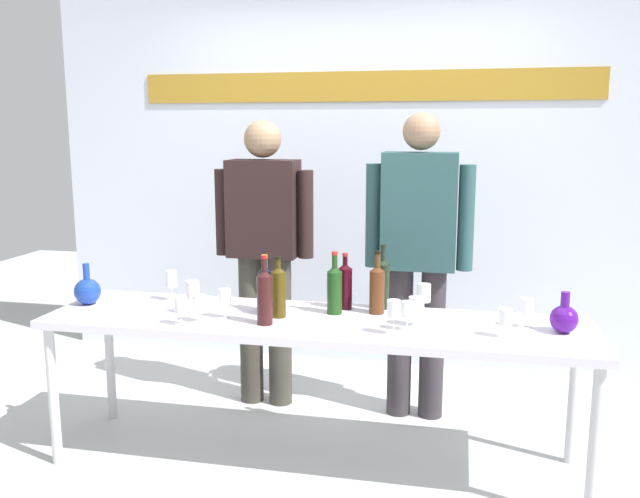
# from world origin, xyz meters

# --- Properties ---
(ground_plane) EXTENTS (10.00, 10.00, 0.00)m
(ground_plane) POSITION_xyz_m (0.00, 0.00, 0.00)
(ground_plane) COLOR #B9BCB7
(back_wall) EXTENTS (4.44, 0.11, 3.00)m
(back_wall) POSITION_xyz_m (0.00, 1.57, 1.50)
(back_wall) COLOR silver
(back_wall) RESTS_ON ground
(display_table) EXTENTS (2.63, 0.64, 0.75)m
(display_table) POSITION_xyz_m (0.00, 0.00, 0.69)
(display_table) COLOR silver
(display_table) RESTS_ON ground
(decanter_blue_left) EXTENTS (0.14, 0.14, 0.22)m
(decanter_blue_left) POSITION_xyz_m (-1.21, 0.02, 0.82)
(decanter_blue_left) COLOR navy
(decanter_blue_left) RESTS_ON display_table
(decanter_blue_right) EXTENTS (0.13, 0.13, 0.19)m
(decanter_blue_right) POSITION_xyz_m (1.15, 0.02, 0.82)
(decanter_blue_right) COLOR #4E1387
(decanter_blue_right) RESTS_ON display_table
(presenter_left) EXTENTS (0.59, 0.22, 1.70)m
(presenter_left) POSITION_xyz_m (-0.45, 0.69, 0.98)
(presenter_left) COLOR #3B372F
(presenter_left) RESTS_ON ground
(presenter_right) EXTENTS (0.60, 0.22, 1.74)m
(presenter_right) POSITION_xyz_m (0.45, 0.69, 1.00)
(presenter_right) COLOR #332E33
(presenter_right) RESTS_ON ground
(wine_bottle_0) EXTENTS (0.07, 0.07, 0.30)m
(wine_bottle_0) POSITION_xyz_m (-0.17, 0.00, 0.88)
(wine_bottle_0) COLOR #43330B
(wine_bottle_0) RESTS_ON display_table
(wine_bottle_1) EXTENTS (0.07, 0.07, 0.33)m
(wine_bottle_1) POSITION_xyz_m (0.30, 0.26, 0.88)
(wine_bottle_1) COLOR black
(wine_bottle_1) RESTS_ON display_table
(wine_bottle_2) EXTENTS (0.08, 0.08, 0.32)m
(wine_bottle_2) POSITION_xyz_m (0.29, 0.16, 0.88)
(wine_bottle_2) COLOR #542B13
(wine_bottle_2) RESTS_ON display_table
(wine_bottle_3) EXTENTS (0.07, 0.07, 0.33)m
(wine_bottle_3) POSITION_xyz_m (-0.20, -0.13, 0.89)
(wine_bottle_3) COLOR #361415
(wine_bottle_3) RESTS_ON display_table
(wine_bottle_4) EXTENTS (0.08, 0.08, 0.31)m
(wine_bottle_4) POSITION_xyz_m (0.08, 0.12, 0.88)
(wine_bottle_4) COLOR #193F15
(wine_bottle_4) RESTS_ON display_table
(wine_bottle_5) EXTENTS (0.07, 0.07, 0.29)m
(wine_bottle_5) POSITION_xyz_m (-0.27, 0.08, 0.87)
(wine_bottle_5) COLOR black
(wine_bottle_5) RESTS_ON display_table
(wine_bottle_6) EXTENTS (0.07, 0.07, 0.29)m
(wine_bottle_6) POSITION_xyz_m (0.11, 0.22, 0.87)
(wine_bottle_6) COLOR #340510
(wine_bottle_6) RESTS_ON display_table
(wine_glass_left_0) EXTENTS (0.07, 0.07, 0.17)m
(wine_glass_left_0) POSITION_xyz_m (-0.60, -0.04, 0.87)
(wine_glass_left_0) COLOR white
(wine_glass_left_0) RESTS_ON display_table
(wine_glass_left_1) EXTENTS (0.06, 0.06, 0.16)m
(wine_glass_left_1) POSITION_xyz_m (-0.82, 0.18, 0.86)
(wine_glass_left_1) COLOR white
(wine_glass_left_1) RESTS_ON display_table
(wine_glass_left_2) EXTENTS (0.06, 0.06, 0.14)m
(wine_glass_left_2) POSITION_xyz_m (-0.42, -0.07, 0.85)
(wine_glass_left_2) COLOR white
(wine_glass_left_2) RESTS_ON display_table
(wine_glass_left_3) EXTENTS (0.06, 0.06, 0.13)m
(wine_glass_left_3) POSITION_xyz_m (-0.58, -0.22, 0.84)
(wine_glass_left_3) COLOR white
(wine_glass_left_3) RESTS_ON display_table
(wine_glass_left_4) EXTENTS (0.06, 0.06, 0.13)m
(wine_glass_left_4) POSITION_xyz_m (-0.52, -0.16, 0.84)
(wine_glass_left_4) COLOR white
(wine_glass_left_4) RESTS_ON display_table
(wine_glass_right_0) EXTENTS (0.06, 0.06, 0.13)m
(wine_glass_right_0) POSITION_xyz_m (0.89, -0.11, 0.84)
(wine_glass_right_0) COLOR white
(wine_glass_right_0) RESTS_ON display_table
(wine_glass_right_1) EXTENTS (0.07, 0.07, 0.14)m
(wine_glass_right_1) POSITION_xyz_m (0.49, -0.01, 0.84)
(wine_glass_right_1) COLOR white
(wine_glass_right_1) RESTS_ON display_table
(wine_glass_right_2) EXTENTS (0.06, 0.06, 0.14)m
(wine_glass_right_2) POSITION_xyz_m (0.99, 0.07, 0.85)
(wine_glass_right_2) COLOR white
(wine_glass_right_2) RESTS_ON display_table
(wine_glass_right_3) EXTENTS (0.06, 0.06, 0.14)m
(wine_glass_right_3) POSITION_xyz_m (0.46, -0.09, 0.85)
(wine_glass_right_3) COLOR white
(wine_glass_right_3) RESTS_ON display_table
(wine_glass_right_4) EXTENTS (0.07, 0.07, 0.16)m
(wine_glass_right_4) POSITION_xyz_m (0.52, 0.17, 0.86)
(wine_glass_right_4) COLOR white
(wine_glass_right_4) RESTS_ON display_table
(wine_glass_right_5) EXTENTS (0.06, 0.06, 0.16)m
(wine_glass_right_5) POSITION_xyz_m (0.40, -0.16, 0.86)
(wine_glass_right_5) COLOR white
(wine_glass_right_5) RESTS_ON display_table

